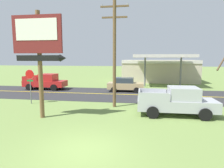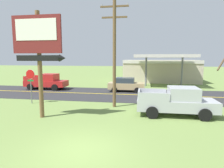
{
  "view_description": "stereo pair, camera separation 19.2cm",
  "coord_description": "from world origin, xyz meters",
  "px_view_note": "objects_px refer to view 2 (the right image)",
  "views": [
    {
      "loc": [
        2.43,
        -7.45,
        3.88
      ],
      "look_at": [
        0.0,
        8.0,
        1.8
      ],
      "focal_mm": 30.89,
      "sensor_mm": 36.0,
      "label": 1
    },
    {
      "loc": [
        2.61,
        -7.42,
        3.88
      ],
      "look_at": [
        0.0,
        8.0,
        1.8
      ],
      "focal_mm": 30.89,
      "sensor_mm": 36.0,
      "label": 2
    }
  ],
  "objects_px": {
    "stop_sign": "(31,80)",
    "utility_pole": "(114,51)",
    "motel_sign": "(39,45)",
    "car_tan_mid_lane": "(126,85)",
    "pickup_red_on_road": "(47,82)",
    "pickup_silver_parked_on_lawn": "(177,102)",
    "gas_station": "(160,70)"
  },
  "relations": [
    {
      "from": "stop_sign",
      "to": "utility_pole",
      "type": "xyz_separation_m",
      "value": [
        7.27,
        0.04,
        2.45
      ]
    },
    {
      "from": "motel_sign",
      "to": "car_tan_mid_lane",
      "type": "xyz_separation_m",
      "value": [
        4.49,
        11.08,
        -3.89
      ]
    },
    {
      "from": "pickup_red_on_road",
      "to": "car_tan_mid_lane",
      "type": "xyz_separation_m",
      "value": [
        10.06,
        0.0,
        -0.13
      ]
    },
    {
      "from": "pickup_silver_parked_on_lawn",
      "to": "motel_sign",
      "type": "bearing_deg",
      "value": -166.88
    },
    {
      "from": "gas_station",
      "to": "pickup_silver_parked_on_lawn",
      "type": "xyz_separation_m",
      "value": [
        -0.38,
        -19.51,
        -0.98
      ]
    },
    {
      "from": "utility_pole",
      "to": "pickup_red_on_road",
      "type": "relative_size",
      "value": 1.6
    },
    {
      "from": "pickup_silver_parked_on_lawn",
      "to": "pickup_red_on_road",
      "type": "height_order",
      "value": "same"
    },
    {
      "from": "gas_station",
      "to": "car_tan_mid_lane",
      "type": "xyz_separation_m",
      "value": [
        -4.7,
        -10.47,
        -1.11
      ]
    },
    {
      "from": "pickup_silver_parked_on_lawn",
      "to": "pickup_red_on_road",
      "type": "xyz_separation_m",
      "value": [
        -14.39,
        9.03,
        0.0
      ]
    },
    {
      "from": "stop_sign",
      "to": "pickup_silver_parked_on_lawn",
      "type": "xyz_separation_m",
      "value": [
        11.84,
        -1.6,
        -1.06
      ]
    },
    {
      "from": "stop_sign",
      "to": "utility_pole",
      "type": "bearing_deg",
      "value": 0.33
    },
    {
      "from": "stop_sign",
      "to": "pickup_red_on_road",
      "type": "relative_size",
      "value": 0.57
    },
    {
      "from": "gas_station",
      "to": "pickup_silver_parked_on_lawn",
      "type": "distance_m",
      "value": 19.53
    },
    {
      "from": "stop_sign",
      "to": "utility_pole",
      "type": "distance_m",
      "value": 7.67
    },
    {
      "from": "gas_station",
      "to": "pickup_red_on_road",
      "type": "relative_size",
      "value": 2.31
    },
    {
      "from": "motel_sign",
      "to": "car_tan_mid_lane",
      "type": "bearing_deg",
      "value": 67.96
    },
    {
      "from": "stop_sign",
      "to": "gas_station",
      "type": "height_order",
      "value": "gas_station"
    },
    {
      "from": "motel_sign",
      "to": "stop_sign",
      "type": "distance_m",
      "value": 5.46
    },
    {
      "from": "pickup_red_on_road",
      "to": "car_tan_mid_lane",
      "type": "relative_size",
      "value": 1.24
    },
    {
      "from": "stop_sign",
      "to": "gas_station",
      "type": "xyz_separation_m",
      "value": [
        12.22,
        17.9,
        -0.08
      ]
    },
    {
      "from": "pickup_silver_parked_on_lawn",
      "to": "pickup_red_on_road",
      "type": "relative_size",
      "value": 1.0
    },
    {
      "from": "stop_sign",
      "to": "pickup_red_on_road",
      "type": "height_order",
      "value": "stop_sign"
    },
    {
      "from": "pickup_red_on_road",
      "to": "stop_sign",
      "type": "bearing_deg",
      "value": -71.08
    },
    {
      "from": "motel_sign",
      "to": "pickup_red_on_road",
      "type": "relative_size",
      "value": 1.31
    },
    {
      "from": "stop_sign",
      "to": "utility_pole",
      "type": "relative_size",
      "value": 0.36
    },
    {
      "from": "pickup_silver_parked_on_lawn",
      "to": "car_tan_mid_lane",
      "type": "distance_m",
      "value": 10.01
    },
    {
      "from": "utility_pole",
      "to": "stop_sign",
      "type": "bearing_deg",
      "value": -179.67
    },
    {
      "from": "motel_sign",
      "to": "stop_sign",
      "type": "height_order",
      "value": "motel_sign"
    },
    {
      "from": "car_tan_mid_lane",
      "to": "utility_pole",
      "type": "bearing_deg",
      "value": -91.94
    },
    {
      "from": "pickup_silver_parked_on_lawn",
      "to": "pickup_red_on_road",
      "type": "distance_m",
      "value": 16.99
    },
    {
      "from": "car_tan_mid_lane",
      "to": "stop_sign",
      "type": "bearing_deg",
      "value": -135.34
    },
    {
      "from": "utility_pole",
      "to": "gas_station",
      "type": "bearing_deg",
      "value": 74.5
    }
  ]
}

